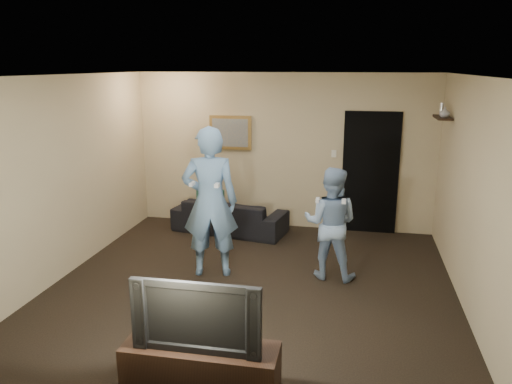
% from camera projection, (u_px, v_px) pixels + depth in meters
% --- Properties ---
extents(ground, '(5.00, 5.00, 0.00)m').
position_uv_depth(ground, '(252.00, 285.00, 6.33)').
color(ground, black).
rests_on(ground, ground).
extents(ceiling, '(5.00, 5.00, 0.04)m').
position_uv_depth(ceiling, '(252.00, 75.00, 5.68)').
color(ceiling, silver).
rests_on(ceiling, wall_back).
extents(wall_back, '(5.00, 0.04, 2.60)m').
position_uv_depth(wall_back, '(283.00, 152.00, 8.38)').
color(wall_back, tan).
rests_on(wall_back, ground).
extents(wall_front, '(5.00, 0.04, 2.60)m').
position_uv_depth(wall_front, '(181.00, 266.00, 3.63)').
color(wall_front, tan).
rests_on(wall_front, ground).
extents(wall_left, '(0.04, 5.00, 2.60)m').
position_uv_depth(wall_left, '(64.00, 177.00, 6.49)').
color(wall_left, tan).
rests_on(wall_left, ground).
extents(wall_right, '(0.04, 5.00, 2.60)m').
position_uv_depth(wall_right, '(473.00, 197.00, 5.52)').
color(wall_right, tan).
rests_on(wall_right, ground).
extents(sofa, '(1.96, 1.04, 0.54)m').
position_uv_depth(sofa, '(230.00, 216.00, 8.32)').
color(sofa, black).
rests_on(sofa, ground).
extents(throw_pillow, '(0.46, 0.18, 0.45)m').
position_uv_depth(throw_pillow, '(210.00, 203.00, 8.33)').
color(throw_pillow, '#164336').
rests_on(throw_pillow, sofa).
extents(painting_frame, '(0.72, 0.05, 0.57)m').
position_uv_depth(painting_frame, '(230.00, 133.00, 8.45)').
color(painting_frame, olive).
rests_on(painting_frame, wall_back).
extents(painting_canvas, '(0.62, 0.01, 0.47)m').
position_uv_depth(painting_canvas, '(230.00, 133.00, 8.43)').
color(painting_canvas, slate).
rests_on(painting_canvas, painting_frame).
extents(doorway, '(0.90, 0.06, 2.00)m').
position_uv_depth(doorway, '(370.00, 173.00, 8.14)').
color(doorway, black).
rests_on(doorway, ground).
extents(light_switch, '(0.08, 0.02, 0.12)m').
position_uv_depth(light_switch, '(334.00, 154.00, 8.19)').
color(light_switch, silver).
rests_on(light_switch, wall_back).
extents(wall_shelf, '(0.20, 0.60, 0.03)m').
position_uv_depth(wall_shelf, '(443.00, 117.00, 7.08)').
color(wall_shelf, black).
rests_on(wall_shelf, wall_right).
extents(shelf_vase, '(0.17, 0.17, 0.15)m').
position_uv_depth(shelf_vase, '(445.00, 112.00, 6.93)').
color(shelf_vase, '#AAAAAF').
rests_on(shelf_vase, wall_shelf).
extents(shelf_figurine, '(0.06, 0.06, 0.18)m').
position_uv_depth(shelf_figurine, '(442.00, 109.00, 7.20)').
color(shelf_figurine, silver).
rests_on(shelf_figurine, wall_shelf).
extents(tv_console, '(1.30, 0.43, 0.46)m').
position_uv_depth(tv_console, '(201.00, 371.00, 4.15)').
color(tv_console, black).
rests_on(tv_console, ground).
extents(television, '(1.06, 0.15, 0.61)m').
position_uv_depth(television, '(199.00, 312.00, 4.01)').
color(television, black).
rests_on(television, tv_console).
extents(wii_player_left, '(0.81, 0.62, 1.98)m').
position_uv_depth(wii_player_left, '(210.00, 202.00, 6.46)').
color(wii_player_left, '#6C94BC').
rests_on(wii_player_left, ground).
extents(wii_player_right, '(0.78, 0.64, 1.47)m').
position_uv_depth(wii_player_right, '(331.00, 223.00, 6.43)').
color(wii_player_right, '#85A0C1').
rests_on(wii_player_right, ground).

